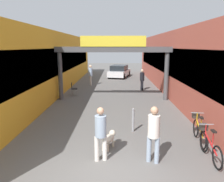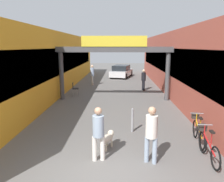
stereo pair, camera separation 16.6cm
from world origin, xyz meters
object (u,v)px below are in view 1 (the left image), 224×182
at_px(bicycle_orange_second, 199,130).
at_px(parked_car_white, 119,71).
at_px(pedestrian_companion, 154,131).
at_px(pedestrian_with_dog, 101,131).
at_px(bollard_post_metal, 133,120).
at_px(cafe_chair_black_nearer, 73,88).
at_px(pedestrian_elderly_walking, 91,74).
at_px(dog_on_leash, 109,138).
at_px(bicycle_red_nearest, 209,144).
at_px(pedestrian_carrying_crate, 142,78).

xyz_separation_m(bicycle_orange_second, parked_car_white, (-2.62, 16.74, 0.21)).
bearing_deg(pedestrian_companion, pedestrian_with_dog, 177.09).
bearing_deg(pedestrian_with_dog, bollard_post_metal, 63.65).
bearing_deg(cafe_chair_black_nearer, pedestrian_elderly_walking, 79.26).
height_order(bicycle_orange_second, parked_car_white, parked_car_white).
bearing_deg(dog_on_leash, bicycle_red_nearest, -10.98).
height_order(cafe_chair_black_nearer, parked_car_white, parked_car_white).
xyz_separation_m(pedestrian_carrying_crate, dog_on_leash, (-2.24, -9.92, -0.59)).
bearing_deg(pedestrian_companion, pedestrian_carrying_crate, 85.14).
bearing_deg(pedestrian_carrying_crate, pedestrian_companion, -94.86).
height_order(bicycle_red_nearest, bollard_post_metal, bicycle_red_nearest).
height_order(pedestrian_elderly_walking, bollard_post_metal, pedestrian_elderly_walking).
relative_size(pedestrian_with_dog, parked_car_white, 0.38).
height_order(dog_on_leash, bicycle_orange_second, bicycle_orange_second).
xyz_separation_m(pedestrian_carrying_crate, pedestrian_elderly_walking, (-4.24, 2.10, 0.10)).
bearing_deg(dog_on_leash, bollard_post_metal, 57.99).
distance_m(pedestrian_companion, pedestrian_elderly_walking, 13.34).
distance_m(pedestrian_carrying_crate, parked_car_white, 7.63).
bearing_deg(bicycle_red_nearest, bicycle_orange_second, 83.75).
height_order(bicycle_red_nearest, cafe_chair_black_nearer, bicycle_red_nearest).
bearing_deg(pedestrian_with_dog, pedestrian_elderly_walking, 97.93).
height_order(pedestrian_elderly_walking, bicycle_orange_second, pedestrian_elderly_walking).
height_order(dog_on_leash, cafe_chair_black_nearer, cafe_chair_black_nearer).
relative_size(pedestrian_with_dog, bollard_post_metal, 1.69).
height_order(pedestrian_elderly_walking, cafe_chair_black_nearer, pedestrian_elderly_walking).
xyz_separation_m(pedestrian_with_dog, bicycle_red_nearest, (3.29, 0.23, -0.50)).
xyz_separation_m(pedestrian_with_dog, pedestrian_elderly_walking, (-1.79, 12.84, 0.09)).
relative_size(pedestrian_elderly_walking, bollard_post_metal, 1.84).
xyz_separation_m(dog_on_leash, bollard_post_metal, (0.91, 1.46, 0.15)).
relative_size(pedestrian_companion, bicycle_red_nearest, 1.01).
bearing_deg(bollard_post_metal, cafe_chair_black_nearer, 119.19).
bearing_deg(pedestrian_carrying_crate, bicycle_red_nearest, -85.47).
height_order(bicycle_red_nearest, bicycle_orange_second, same).
relative_size(pedestrian_elderly_walking, bicycle_red_nearest, 1.06).
distance_m(pedestrian_companion, bollard_post_metal, 2.44).
xyz_separation_m(bollard_post_metal, parked_car_white, (-0.33, 15.90, 0.15)).
xyz_separation_m(bicycle_red_nearest, bicycle_orange_second, (0.13, 1.21, 0.00)).
distance_m(pedestrian_companion, bicycle_red_nearest, 1.86).
distance_m(pedestrian_with_dog, dog_on_leash, 1.04).
relative_size(bollard_post_metal, parked_car_white, 0.23).
relative_size(pedestrian_with_dog, bicycle_red_nearest, 0.98).
height_order(pedestrian_carrying_crate, parked_car_white, pedestrian_carrying_crate).
xyz_separation_m(pedestrian_companion, bicycle_red_nearest, (1.75, 0.31, -0.54)).
bearing_deg(pedestrian_elderly_walking, dog_on_leash, -80.52).
bearing_deg(pedestrian_elderly_walking, bicycle_orange_second, -65.46).
relative_size(pedestrian_carrying_crate, dog_on_leash, 2.09).
distance_m(pedestrian_elderly_walking, bollard_post_metal, 10.97).
distance_m(pedestrian_with_dog, bicycle_orange_second, 3.74).
relative_size(dog_on_leash, bollard_post_metal, 0.80).
xyz_separation_m(dog_on_leash, cafe_chair_black_nearer, (-2.76, 8.04, 0.19)).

